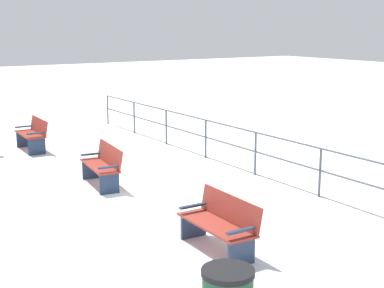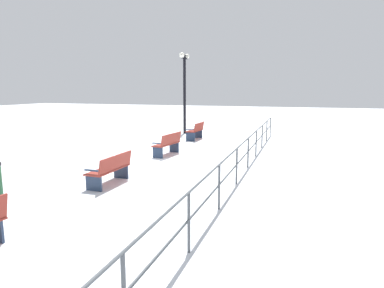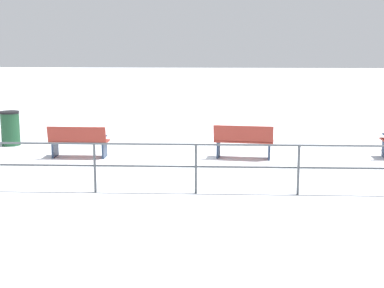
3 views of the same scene
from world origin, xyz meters
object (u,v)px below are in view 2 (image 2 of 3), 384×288
object	(u,v)px
lamppost_near	(185,81)
bench_second	(168,144)
bench_third	(110,169)
bench_nearest	(196,131)

from	to	relation	value
lamppost_near	bench_second	bearing A→B (deg)	103.71
bench_second	bench_third	world-z (taller)	bench_second
bench_second	bench_third	xyz separation A→B (m)	(-0.05, 4.27, -0.03)
bench_nearest	lamppost_near	world-z (taller)	lamppost_near
bench_third	lamppost_near	bearing A→B (deg)	-79.95
bench_nearest	bench_third	xyz separation A→B (m)	(-0.26, 8.55, -0.03)
bench_third	lamppost_near	world-z (taller)	lamppost_near
lamppost_near	bench_nearest	bearing A→B (deg)	122.49
bench_nearest	bench_second	xyz separation A→B (m)	(-0.21, 4.28, 0.00)
bench_second	bench_third	distance (m)	4.27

